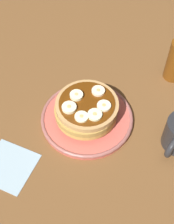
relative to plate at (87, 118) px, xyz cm
name	(u,v)px	position (x,y,z in cm)	size (l,w,h in cm)	color
ground_plane	(87,124)	(0.00, 0.00, -2.39)	(140.00, 140.00, 3.00)	brown
plate	(87,118)	(0.00, 0.00, 0.00)	(23.02, 23.02, 1.65)	#CC594C
pancake_stack	(87,110)	(0.03, -0.03, 3.35)	(15.99, 15.49, 5.65)	tan
banana_slice_0	(69,108)	(3.86, -2.19, 6.44)	(3.43, 3.43, 1.00)	#F4E6BB
banana_slice_1	(76,96)	(0.21, -3.19, 6.45)	(3.18, 3.18, 1.03)	#F1EEBB
banana_slice_2	(97,90)	(-4.36, -0.49, 6.36)	(3.22, 3.22, 0.85)	#FDE1B9
banana_slice_3	(104,106)	(-1.58, 3.74, 6.34)	(3.26, 3.26, 0.80)	#F6EBC1
banana_slice_4	(82,117)	(4.07, 1.63, 6.29)	(3.17, 3.17, 0.71)	#F7EFBD
banana_slice_5	(95,115)	(1.79, 3.67, 6.37)	(3.36, 3.36, 0.87)	#ECF1BD
napkin	(9,166)	(21.13, -5.93, -0.74)	(11.00, 11.00, 0.30)	#99B2BF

